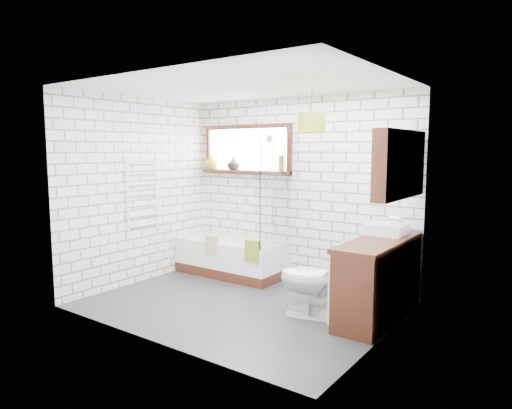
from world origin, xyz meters
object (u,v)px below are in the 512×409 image
Objects in this scene: bathtub at (231,257)px; vanity at (379,279)px; pendant at (312,123)px; toilet at (317,279)px; basin at (386,229)px.

vanity is (2.36, -0.40, 0.17)m from bathtub.
bathtub is 2.45m from pendant.
bathtub is at bearing -124.25° from toilet.
basin is at bearing -1.90° from bathtub.
pendant is at bearing -152.66° from basin.
basin is at bearing 100.36° from vanity.
bathtub is 2.40m from vanity.
toilet reaches higher than bathtub.
vanity is 0.59m from basin.
basin reaches higher than vanity.
basin is (2.30, -0.08, 0.66)m from bathtub.
basin is at bearing 135.29° from toilet.
pendant is (1.55, -0.47, 1.84)m from bathtub.
basin is 0.51× the size of toilet.
bathtub is at bearing 163.27° from pendant.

